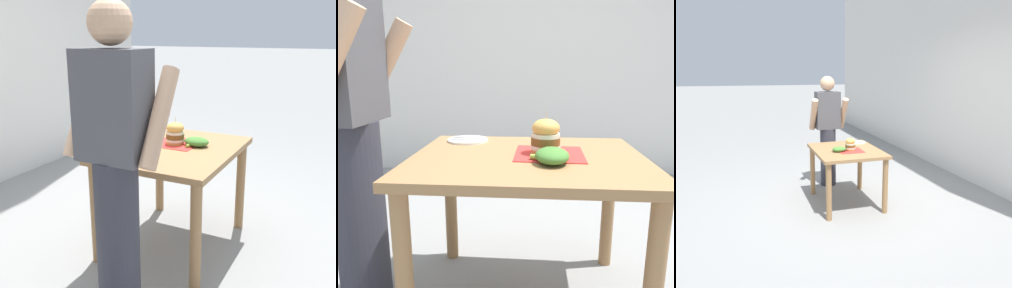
# 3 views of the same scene
# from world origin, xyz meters

# --- Properties ---
(patio_table) EXTENTS (0.85, 1.04, 0.75)m
(patio_table) POSITION_xyz_m (0.00, 0.00, 0.62)
(patio_table) COLOR #9E7247
(patio_table) RESTS_ON ground
(serving_paper) EXTENTS (0.32, 0.32, 0.00)m
(serving_paper) POSITION_xyz_m (0.03, -0.10, 0.75)
(serving_paper) COLOR red
(serving_paper) RESTS_ON patio_table
(sandwich) EXTENTS (0.14, 0.14, 0.19)m
(sandwich) POSITION_xyz_m (0.03, -0.08, 0.83)
(sandwich) COLOR gold
(sandwich) RESTS_ON serving_paper
(pickle_spear) EXTENTS (0.05, 0.10, 0.02)m
(pickle_spear) POSITION_xyz_m (-0.10, -0.06, 0.77)
(pickle_spear) COLOR #8EA83D
(pickle_spear) RESTS_ON serving_paper
(side_plate_with_forks) EXTENTS (0.22, 0.22, 0.02)m
(side_plate_with_forks) POSITION_xyz_m (0.28, 0.33, 0.76)
(side_plate_with_forks) COLOR white
(side_plate_with_forks) RESTS_ON patio_table
(side_salad) EXTENTS (0.18, 0.14, 0.07)m
(side_salad) POSITION_xyz_m (-0.13, -0.10, 0.78)
(side_salad) COLOR #477F33
(side_salad) RESTS_ON patio_table
(diner_across_table) EXTENTS (0.55, 0.35, 1.69)m
(diner_across_table) POSITION_xyz_m (-0.04, 0.79, 0.88)
(diner_across_table) COLOR #33333D
(diner_across_table) RESTS_ON ground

